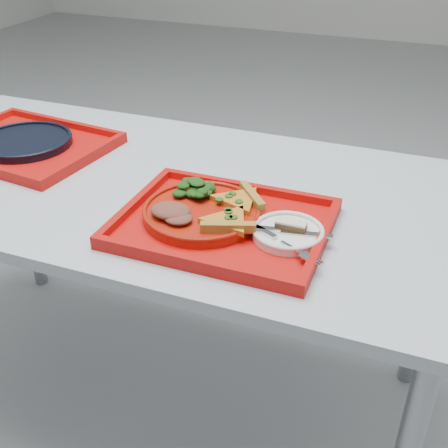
# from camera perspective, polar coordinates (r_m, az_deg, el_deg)

# --- Properties ---
(ground) EXTENTS (10.00, 10.00, 0.00)m
(ground) POSITION_cam_1_polar(r_m,az_deg,el_deg) (1.90, -5.94, -16.07)
(ground) COLOR gray
(ground) RESTS_ON ground
(table) EXTENTS (1.60, 0.80, 0.75)m
(table) POSITION_cam_1_polar(r_m,az_deg,el_deg) (1.48, -7.36, 1.92)
(table) COLOR #B4C0C9
(table) RESTS_ON ground
(tray_main) EXTENTS (0.45, 0.35, 0.01)m
(tray_main) POSITION_cam_1_polar(r_m,az_deg,el_deg) (1.22, -0.07, -0.22)
(tray_main) COLOR #B80D09
(tray_main) RESTS_ON table
(tray_far) EXTENTS (0.49, 0.40, 0.01)m
(tray_far) POSITION_cam_1_polar(r_m,az_deg,el_deg) (1.70, -19.47, 7.39)
(tray_far) COLOR #B80D09
(tray_far) RESTS_ON table
(dinner_plate) EXTENTS (0.26, 0.26, 0.02)m
(dinner_plate) POSITION_cam_1_polar(r_m,az_deg,el_deg) (1.24, -2.27, 1.07)
(dinner_plate) COLOR #A2190A
(dinner_plate) RESTS_ON tray_main
(side_plate) EXTENTS (0.15, 0.15, 0.01)m
(side_plate) POSITION_cam_1_polar(r_m,az_deg,el_deg) (1.18, 6.50, -1.02)
(side_plate) COLOR white
(side_plate) RESTS_ON tray_main
(navy_plate) EXTENTS (0.26, 0.26, 0.02)m
(navy_plate) POSITION_cam_1_polar(r_m,az_deg,el_deg) (1.69, -19.56, 7.82)
(navy_plate) COLOR black
(navy_plate) RESTS_ON tray_far
(pizza_slice_a) EXTENTS (0.15, 0.16, 0.02)m
(pizza_slice_a) POSITION_cam_1_polar(r_m,az_deg,el_deg) (1.18, 0.44, 0.50)
(pizza_slice_a) COLOR gold
(pizza_slice_a) RESTS_ON dinner_plate
(pizza_slice_b) EXTENTS (0.18, 0.17, 0.02)m
(pizza_slice_b) POSITION_cam_1_polar(r_m,az_deg,el_deg) (1.26, 1.46, 2.62)
(pizza_slice_b) COLOR gold
(pizza_slice_b) RESTS_ON dinner_plate
(salad_heap) EXTENTS (0.09, 0.08, 0.04)m
(salad_heap) POSITION_cam_1_polar(r_m,az_deg,el_deg) (1.29, -2.58, 3.83)
(salad_heap) COLOR black
(salad_heap) RESTS_ON dinner_plate
(meat_portion) EXTENTS (0.09, 0.07, 0.03)m
(meat_portion) POSITION_cam_1_polar(r_m,az_deg,el_deg) (1.21, -5.45, 1.35)
(meat_portion) COLOR brown
(meat_portion) RESTS_ON dinner_plate
(dessert_bar) EXTENTS (0.07, 0.03, 0.02)m
(dessert_bar) POSITION_cam_1_polar(r_m,az_deg,el_deg) (1.18, 6.82, -0.10)
(dessert_bar) COLOR #492A18
(dessert_bar) RESTS_ON side_plate
(knife) EXTENTS (0.18, 0.05, 0.01)m
(knife) POSITION_cam_1_polar(r_m,az_deg,el_deg) (1.17, 6.51, -0.72)
(knife) COLOR silver
(knife) RESTS_ON side_plate
(fork) EXTENTS (0.17, 0.10, 0.01)m
(fork) POSITION_cam_1_polar(r_m,az_deg,el_deg) (1.14, 5.77, -1.71)
(fork) COLOR silver
(fork) RESTS_ON side_plate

